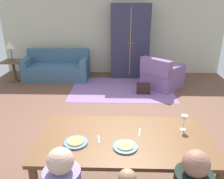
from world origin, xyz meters
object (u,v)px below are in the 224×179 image
object	(u,v)px
couch	(57,68)
side_table	(14,68)
dining_table	(125,143)
plate_near_man	(76,142)
wine_glass	(184,120)
plate_near_child	(125,147)
table_lamp	(10,46)
handbag	(143,89)
armchair	(161,76)
armoire	(130,41)

from	to	relation	value
couch	side_table	world-z (taller)	couch
dining_table	plate_near_man	xyz separation A→B (m)	(-0.51, -0.12, 0.08)
wine_glass	plate_near_child	bearing A→B (deg)	-151.79
wine_glass	couch	size ratio (longest dim) A/B	0.10
dining_table	side_table	xyz separation A→B (m)	(-3.06, 4.03, -0.32)
dining_table	plate_near_child	distance (m)	0.20
couch	wine_glass	bearing A→B (deg)	-58.07
table_lamp	dining_table	bearing A→B (deg)	-52.80
side_table	plate_near_man	bearing A→B (deg)	-58.46
handbag	plate_near_man	bearing A→B (deg)	-107.95
armchair	handbag	size ratio (longest dim) A/B	3.78
plate_near_child	armchair	world-z (taller)	armchair
wine_glass	armchair	bearing A→B (deg)	83.62
armoire	side_table	xyz separation A→B (m)	(-3.31, -0.55, -0.67)
table_lamp	plate_near_child	bearing A→B (deg)	-53.99
side_table	couch	bearing A→B (deg)	12.45
armchair	plate_near_man	bearing A→B (deg)	-112.87
armchair	handbag	bearing A→B (deg)	-138.01
wine_glass	side_table	bearing A→B (deg)	134.09
plate_near_man	handbag	distance (m)	3.48
handbag	plate_near_child	bearing A→B (deg)	-99.27
table_lamp	armoire	bearing A→B (deg)	9.40
armchair	armoire	xyz separation A→B (m)	(-0.81, 0.99, 0.73)
plate_near_man	handbag	xyz separation A→B (m)	(1.05, 3.25, -0.64)
wine_glass	table_lamp	distance (m)	5.36
plate_near_child	handbag	world-z (taller)	plate_near_child
side_table	armchair	bearing A→B (deg)	-6.09
armoire	plate_near_man	bearing A→B (deg)	-99.18
couch	armoire	xyz separation A→B (m)	(2.14, 0.29, 0.75)
wine_glass	table_lamp	size ratio (longest dim) A/B	0.34
dining_table	armoire	size ratio (longest dim) A/B	0.89
dining_table	side_table	size ratio (longest dim) A/B	3.21
wine_glass	side_table	size ratio (longest dim) A/B	0.32
couch	armchair	bearing A→B (deg)	-13.33
dining_table	couch	bearing A→B (deg)	113.77
plate_near_man	armoire	size ratio (longest dim) A/B	0.12
wine_glass	armoire	xyz separation A→B (m)	(-0.42, 4.40, 0.16)
dining_table	handbag	world-z (taller)	dining_table
dining_table	armchair	xyz separation A→B (m)	(1.05, 3.59, -0.37)
plate_near_child	handbag	distance (m)	3.42
couch	table_lamp	bearing A→B (deg)	-167.55
dining_table	armchair	size ratio (longest dim) A/B	1.54
table_lamp	wine_glass	bearing A→B (deg)	-45.91
plate_near_child	armchair	bearing A→B (deg)	74.41
dining_table	handbag	size ratio (longest dim) A/B	5.83
armchair	table_lamp	distance (m)	4.19
armoire	side_table	size ratio (longest dim) A/B	3.62
dining_table	handbag	xyz separation A→B (m)	(0.54, 3.13, -0.56)
couch	armchair	size ratio (longest dim) A/B	1.52
armoire	handbag	xyz separation A→B (m)	(0.29, -1.45, -0.92)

